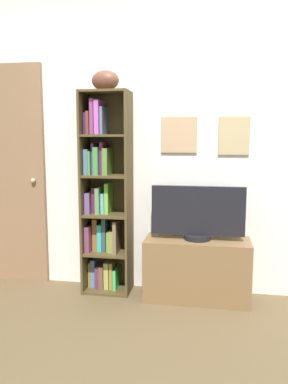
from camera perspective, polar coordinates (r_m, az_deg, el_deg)
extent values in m
cube|color=brown|center=(2.63, 2.05, -23.55)|extent=(5.20, 5.20, 0.04)
cube|color=white|center=(3.37, 4.77, 6.99)|extent=(4.80, 0.06, 2.60)
cube|color=tan|center=(3.33, 5.27, 8.52)|extent=(0.31, 0.02, 0.31)
cube|color=#989EB1|center=(3.32, 5.26, 8.53)|extent=(0.26, 0.01, 0.26)
cube|color=tan|center=(3.32, 13.33, 8.20)|extent=(0.26, 0.02, 0.32)
cube|color=slate|center=(3.32, 13.34, 8.21)|extent=(0.21, 0.01, 0.27)
cube|color=#4C3C20|center=(3.39, -8.82, -0.23)|extent=(0.02, 0.29, 1.76)
cube|color=#4C3C20|center=(3.29, -2.24, -0.41)|extent=(0.02, 0.29, 1.76)
cube|color=#4C3C20|center=(3.47, -4.97, 0.01)|extent=(0.42, 0.01, 1.76)
cube|color=#4C3C20|center=(3.56, -5.39, -14.26)|extent=(0.38, 0.28, 0.02)
cube|color=#4C3C20|center=(3.45, -5.46, -8.98)|extent=(0.38, 0.28, 0.02)
cube|color=#4C3C20|center=(3.36, -5.54, -3.38)|extent=(0.38, 0.28, 0.02)
cube|color=#4C3C20|center=(3.31, -5.62, 2.45)|extent=(0.38, 0.28, 0.02)
cube|color=#4C3C20|center=(3.30, -5.70, 8.39)|extent=(0.38, 0.28, 0.02)
cube|color=#4C3C20|center=(3.32, -5.79, 14.66)|extent=(0.38, 0.28, 0.02)
cube|color=olive|center=(3.62, -7.85, -11.86)|extent=(0.02, 0.15, 0.23)
cube|color=#5882BA|center=(3.60, -7.35, -11.74)|extent=(0.04, 0.15, 0.25)
cube|color=#52334D|center=(3.59, -6.73, -12.23)|extent=(0.03, 0.19, 0.20)
cube|color=brown|center=(3.57, -6.09, -12.28)|extent=(0.04, 0.20, 0.21)
cube|color=#A0B14A|center=(3.56, -5.35, -12.04)|extent=(0.04, 0.18, 0.24)
cube|color=olive|center=(3.55, -4.67, -12.08)|extent=(0.03, 0.18, 0.24)
cube|color=#42BF5A|center=(3.55, -4.13, -12.62)|extent=(0.03, 0.19, 0.18)
cube|color=#74385B|center=(3.48, -8.01, -6.75)|extent=(0.04, 0.23, 0.23)
cube|color=#975E29|center=(3.49, -7.06, -6.21)|extent=(0.04, 0.16, 0.28)
cube|color=#34B3A5|center=(3.47, -6.35, -6.62)|extent=(0.04, 0.17, 0.24)
cube|color=#2D4C56|center=(3.46, -5.70, -6.22)|extent=(0.03, 0.18, 0.30)
cube|color=olive|center=(3.46, -5.16, -7.16)|extent=(0.02, 0.17, 0.18)
cube|color=olive|center=(3.44, -4.62, -7.18)|extent=(0.04, 0.20, 0.19)
cube|color=brown|center=(3.40, -4.02, -6.51)|extent=(0.03, 0.24, 0.29)
cube|color=slate|center=(3.42, -8.03, -1.51)|extent=(0.04, 0.21, 0.18)
cube|color=maroon|center=(3.42, -7.16, -1.12)|extent=(0.04, 0.17, 0.23)
cube|color=#5A9353|center=(3.39, -6.60, -1.15)|extent=(0.04, 0.21, 0.23)
cube|color=#64AAC9|center=(3.40, -5.90, -1.57)|extent=(0.03, 0.18, 0.18)
cube|color=#6DBF3E|center=(3.38, -5.31, -0.85)|extent=(0.03, 0.18, 0.27)
cube|color=#52749D|center=(3.38, -8.22, 4.53)|extent=(0.04, 0.21, 0.22)
cube|color=green|center=(3.37, -7.73, 4.39)|extent=(0.02, 0.21, 0.20)
cube|color=#6F3568|center=(3.37, -7.28, 4.97)|extent=(0.02, 0.19, 0.27)
cube|color=#3C8C41|center=(3.34, -6.74, 4.68)|extent=(0.04, 0.24, 0.24)
cube|color=#752463|center=(3.35, -6.00, 5.03)|extent=(0.03, 0.19, 0.28)
cube|color=#568331|center=(3.32, -5.41, 4.60)|extent=(0.04, 0.23, 0.23)
cube|color=#3A234E|center=(3.39, -8.37, 10.05)|extent=(0.03, 0.19, 0.18)
cube|color=brown|center=(3.36, -7.94, 10.16)|extent=(0.03, 0.22, 0.19)
cube|color=#7F3D67|center=(3.36, -7.35, 11.04)|extent=(0.03, 0.22, 0.29)
cube|color=#C554C1|center=(3.34, -6.64, 10.98)|extent=(0.04, 0.23, 0.28)
cube|color=slate|center=(3.34, -6.00, 10.53)|extent=(0.02, 0.20, 0.23)
ellipsoid|color=brown|center=(3.33, -5.81, 16.25)|extent=(0.27, 0.22, 0.17)
cube|color=brown|center=(3.33, 7.89, -11.35)|extent=(0.88, 0.37, 0.52)
cube|color=brown|center=(3.16, 7.77, -12.43)|extent=(0.79, 0.01, 0.33)
cylinder|color=black|center=(3.25, 7.98, -6.70)|extent=(0.22, 0.22, 0.04)
cube|color=black|center=(3.20, 8.06, -2.79)|extent=(0.77, 0.04, 0.41)
cube|color=teal|center=(3.18, 8.05, -2.83)|extent=(0.73, 0.01, 0.37)
cube|color=#8A6546|center=(3.83, -20.14, 2.37)|extent=(0.81, 0.04, 2.03)
cube|color=brown|center=(3.80, -20.55, 8.45)|extent=(0.52, 0.01, 0.73)
cube|color=brown|center=(3.88, -19.94, -4.23)|extent=(0.52, 0.01, 0.73)
sphere|color=tan|center=(3.65, -16.26, 1.65)|extent=(0.04, 0.04, 0.04)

